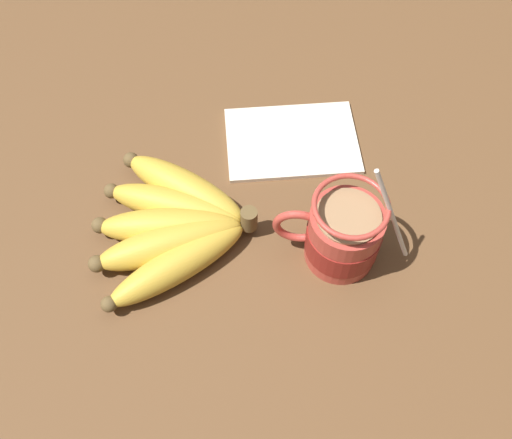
# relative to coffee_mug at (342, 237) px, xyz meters

# --- Properties ---
(table) EXTENTS (1.35, 1.35, 0.04)m
(table) POSITION_rel_coffee_mug_xyz_m (0.09, -0.00, -0.06)
(table) COLOR brown
(table) RESTS_ON ground
(coffee_mug) EXTENTS (0.16, 0.08, 0.17)m
(coffee_mug) POSITION_rel_coffee_mug_xyz_m (0.00, 0.00, 0.00)
(coffee_mug) COLOR #B23D33
(coffee_mug) RESTS_ON table
(banana_bunch) EXTENTS (0.19, 0.23, 0.04)m
(banana_bunch) POSITION_rel_coffee_mug_xyz_m (0.19, -0.01, -0.02)
(banana_bunch) COLOR brown
(banana_bunch) RESTS_ON table
(napkin) EXTENTS (0.19, 0.15, 0.01)m
(napkin) POSITION_rel_coffee_mug_xyz_m (0.07, -0.16, -0.04)
(napkin) COLOR beige
(napkin) RESTS_ON table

